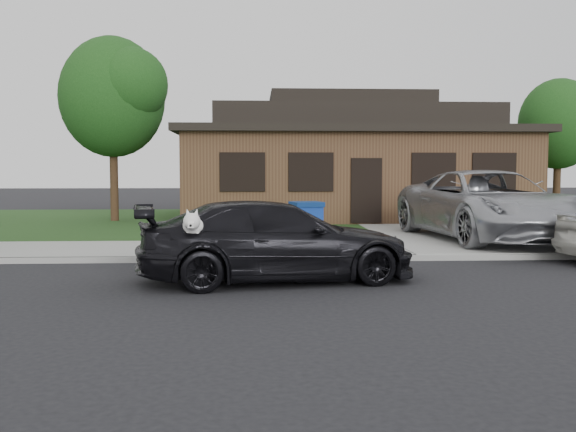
{
  "coord_description": "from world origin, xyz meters",
  "views": [
    {
      "loc": [
        0.41,
        -9.6,
        1.87
      ],
      "look_at": [
        0.96,
        1.27,
        1.1
      ],
      "focal_mm": 40.0,
      "sensor_mm": 36.0,
      "label": 1
    }
  ],
  "objects": [
    {
      "name": "ground",
      "position": [
        0.0,
        0.0,
        0.0
      ],
      "size": [
        120.0,
        120.0,
        0.0
      ],
      "primitive_type": "plane",
      "color": "black",
      "rests_on": "ground"
    },
    {
      "name": "sidewalk",
      "position": [
        0.0,
        5.0,
        0.06
      ],
      "size": [
        60.0,
        3.0,
        0.12
      ],
      "primitive_type": "cube",
      "color": "gray",
      "rests_on": "ground"
    },
    {
      "name": "curb",
      "position": [
        0.0,
        3.5,
        0.06
      ],
      "size": [
        60.0,
        0.12,
        0.12
      ],
      "primitive_type": "cube",
      "color": "gray",
      "rests_on": "ground"
    },
    {
      "name": "lawn",
      "position": [
        0.0,
        13.0,
        0.07
      ],
      "size": [
        60.0,
        13.0,
        0.13
      ],
      "primitive_type": "cube",
      "color": "#193814",
      "rests_on": "ground"
    },
    {
      "name": "driveway",
      "position": [
        6.0,
        10.0,
        0.07
      ],
      "size": [
        4.5,
        13.0,
        0.14
      ],
      "primitive_type": "cube",
      "color": "gray",
      "rests_on": "ground"
    },
    {
      "name": "sedan",
      "position": [
        0.76,
        1.16,
        0.68
      ],
      "size": [
        4.94,
        2.67,
        1.36
      ],
      "rotation": [
        0.0,
        0.0,
        1.74
      ],
      "color": "black",
      "rests_on": "ground"
    },
    {
      "name": "minivan",
      "position": [
        6.25,
        6.2,
        1.02
      ],
      "size": [
        3.56,
        6.58,
        1.75
      ],
      "primitive_type": "imported",
      "rotation": [
        0.0,
        0.0,
        0.11
      ],
      "color": "#A3A4A9",
      "rests_on": "driveway"
    },
    {
      "name": "recycling_bin",
      "position": [
        1.54,
        4.49,
        0.66
      ],
      "size": [
        0.78,
        0.78,
        1.06
      ],
      "rotation": [
        0.0,
        0.0,
        0.26
      ],
      "color": "navy",
      "rests_on": "sidewalk"
    },
    {
      "name": "house",
      "position": [
        4.0,
        15.0,
        2.13
      ],
      "size": [
        12.6,
        8.6,
        4.65
      ],
      "color": "#422B1C",
      "rests_on": "ground"
    },
    {
      "name": "tree_0",
      "position": [
        -4.34,
        12.88,
        4.48
      ],
      "size": [
        3.78,
        3.6,
        6.34
      ],
      "color": "#332114",
      "rests_on": "ground"
    },
    {
      "name": "tree_1",
      "position": [
        12.14,
        14.4,
        3.71
      ],
      "size": [
        3.15,
        3.0,
        5.25
      ],
      "color": "#332114",
      "rests_on": "ground"
    }
  ]
}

